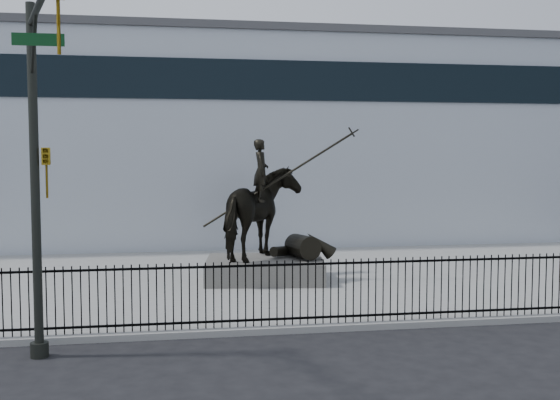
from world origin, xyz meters
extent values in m
plane|color=black|center=(0.00, 0.00, 0.00)|extent=(120.00, 120.00, 0.00)
cube|color=gray|center=(0.00, 7.00, 0.07)|extent=(30.00, 12.00, 0.15)
cube|color=silver|center=(0.00, 20.00, 4.50)|extent=(44.00, 14.00, 9.00)
cube|color=black|center=(0.00, 1.25, 0.30)|extent=(22.00, 0.05, 0.05)
cube|color=black|center=(0.00, 1.25, 1.55)|extent=(22.00, 0.05, 0.05)
cube|color=black|center=(0.00, 1.25, 0.90)|extent=(22.00, 0.03, 1.50)
cube|color=#55534D|center=(-1.55, 6.54, 0.48)|extent=(3.87, 2.91, 0.67)
imported|color=black|center=(-1.55, 6.54, 2.24)|extent=(2.77, 3.12, 2.85)
imported|color=black|center=(-1.66, 6.56, 3.55)|extent=(0.55, 0.76, 1.93)
cylinder|color=black|center=(-1.16, 6.49, 3.25)|extent=(4.55, 0.67, 2.90)
cylinder|color=black|center=(-7.00, 0.20, 0.15)|extent=(0.36, 0.36, 0.30)
cylinder|color=black|center=(-7.00, 0.20, 3.50)|extent=(0.18, 0.18, 7.00)
imported|color=#AF8A13|center=(-5.80, -4.05, 5.97)|extent=(0.18, 0.22, 1.10)
imported|color=#AF8A13|center=(-6.78, 0.20, 3.70)|extent=(0.16, 0.20, 1.00)
cube|color=#0C3F19|center=(-6.64, -1.00, 6.10)|extent=(0.90, 0.03, 0.22)
camera|label=1|loc=(-4.30, -13.29, 4.10)|focal=42.00mm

